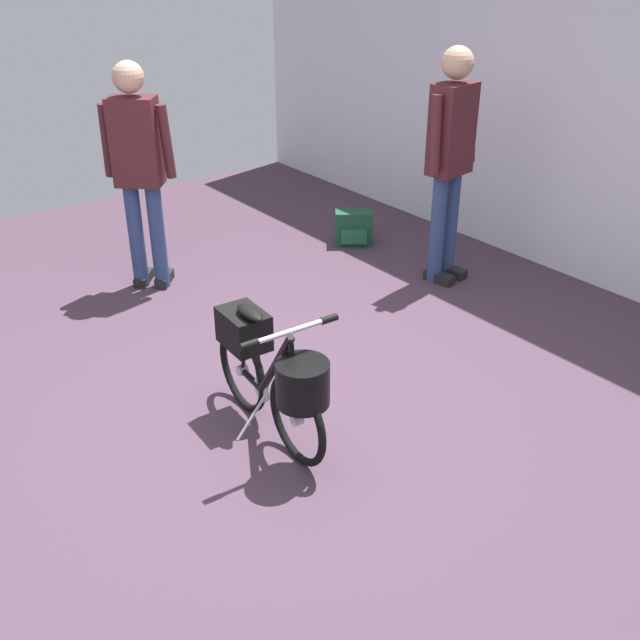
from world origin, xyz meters
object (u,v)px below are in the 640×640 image
Objects in this scene: visitor_browsing at (139,165)px; backpack_on_floor at (354,228)px; folding_bike_foreground at (272,372)px; visitor_near_wall at (450,152)px.

backpack_on_floor is at bearing 80.68° from visitor_browsing.
folding_bike_foreground is 0.64× the size of visitor_browsing.
backpack_on_floor is at bearing 131.26° from folding_bike_foreground.
folding_bike_foreground is at bearing -9.01° from visitor_browsing.
visitor_browsing is at bearing -123.76° from visitor_near_wall.
visitor_near_wall is (-0.88, 2.16, 0.58)m from folding_bike_foreground.
folding_bike_foreground is at bearing -67.82° from visitor_near_wall.
visitor_near_wall is at bearing 5.48° from backpack_on_floor.
folding_bike_foreground is at bearing -48.74° from backpack_on_floor.
backpack_on_floor is at bearing -174.52° from visitor_near_wall.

